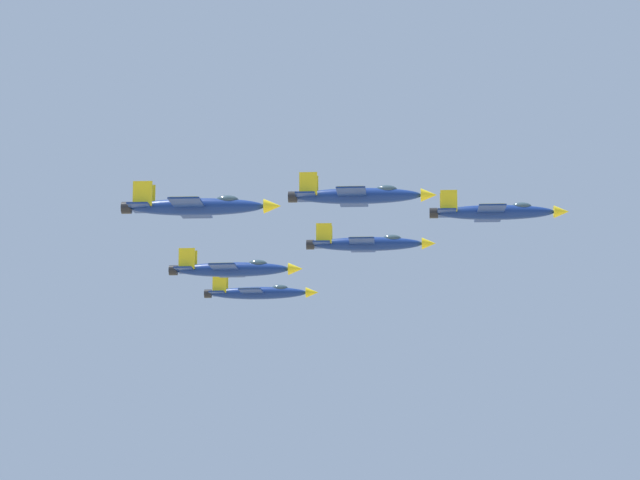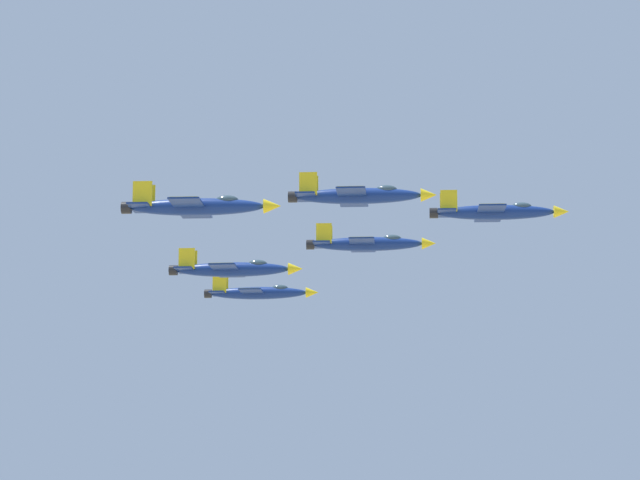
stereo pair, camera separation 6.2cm
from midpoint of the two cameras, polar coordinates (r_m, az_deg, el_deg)
jet_lead at (r=167.87m, az=7.33°, el=1.17°), size 10.23×16.88×3.55m
jet_left_wingman at (r=180.86m, az=2.02°, el=-0.15°), size 10.34×17.09×3.60m
jet_right_wingman at (r=154.23m, az=1.64°, el=1.86°), size 10.10×16.73×3.52m
jet_left_outer at (r=194.80m, az=-2.55°, el=-2.20°), size 9.80×16.25×3.43m
jet_right_outer at (r=141.74m, az=-5.09°, el=1.40°), size 10.01×16.53×3.48m
jet_slot_rear at (r=167.88m, az=-3.63°, el=-1.21°), size 9.91×16.43×3.46m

